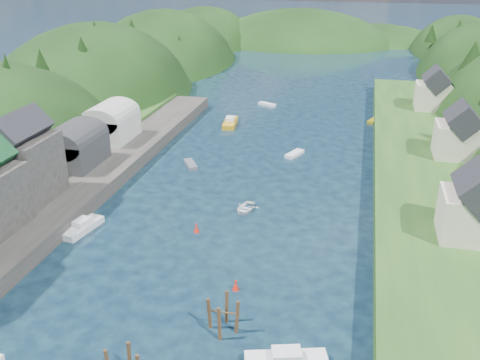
# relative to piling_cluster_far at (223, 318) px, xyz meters

# --- Properties ---
(ground) EXTENTS (600.00, 600.00, 0.00)m
(ground) POSITION_rel_piling_cluster_far_xyz_m (-4.06, 46.13, -1.31)
(ground) COLOR black
(ground) RESTS_ON ground
(hillside_left) EXTENTS (44.00, 245.56, 52.00)m
(hillside_left) POSITION_rel_piling_cluster_far_xyz_m (-49.06, 71.13, -9.35)
(hillside_left) COLOR black
(hillside_left) RESTS_ON ground
(far_hills) EXTENTS (103.00, 68.00, 44.00)m
(far_hills) POSITION_rel_piling_cluster_far_xyz_m (-2.85, 170.13, -12.11)
(far_hills) COLOR black
(far_hills) RESTS_ON ground
(hill_trees) EXTENTS (91.25, 153.56, 12.88)m
(hill_trees) POSITION_rel_piling_cluster_far_xyz_m (-4.04, 60.66, 9.87)
(hill_trees) COLOR black
(hill_trees) RESTS_ON ground
(quay_left) EXTENTS (12.00, 110.00, 2.00)m
(quay_left) POSITION_rel_piling_cluster_far_xyz_m (-28.06, 16.13, -0.31)
(quay_left) COLOR #2D2B28
(quay_left) RESTS_ON ground
(boat_sheds) EXTENTS (7.00, 21.00, 7.50)m
(boat_sheds) POSITION_rel_piling_cluster_far_xyz_m (-30.06, 35.13, 3.96)
(boat_sheds) COLOR #2D2D30
(boat_sheds) RESTS_ON quay_left
(terrace_right) EXTENTS (16.00, 120.00, 2.40)m
(terrace_right) POSITION_rel_piling_cluster_far_xyz_m (20.94, 36.13, -0.11)
(terrace_right) COLOR #234719
(terrace_right) RESTS_ON ground
(right_bank_cottages) EXTENTS (9.00, 59.24, 8.41)m
(right_bank_cottages) POSITION_rel_piling_cluster_far_xyz_m (23.94, 44.46, 4.53)
(right_bank_cottages) COLOR beige
(right_bank_cottages) RESTS_ON terrace_right
(piling_cluster_far) EXTENTS (2.99, 2.81, 3.77)m
(piling_cluster_far) POSITION_rel_piling_cluster_far_xyz_m (0.00, 0.00, 0.00)
(piling_cluster_far) COLOR #382314
(piling_cluster_far) RESTS_ON ground
(channel_buoy_near) EXTENTS (0.70, 0.70, 1.10)m
(channel_buoy_near) POSITION_rel_piling_cluster_far_xyz_m (-0.36, 6.21, -0.83)
(channel_buoy_near) COLOR red
(channel_buoy_near) RESTS_ON ground
(channel_buoy_far) EXTENTS (0.70, 0.70, 1.10)m
(channel_buoy_far) POSITION_rel_piling_cluster_far_xyz_m (-7.68, 16.69, -0.83)
(channel_buoy_far) COLOR red
(channel_buoy_far) RESTS_ON ground
(moored_boats) EXTENTS (36.87, 94.18, 2.36)m
(moored_boats) POSITION_rel_piling_cluster_far_xyz_m (-9.83, 10.90, -0.68)
(moored_boats) COLOR white
(moored_boats) RESTS_ON ground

